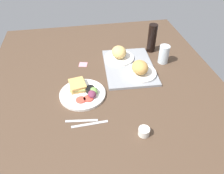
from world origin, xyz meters
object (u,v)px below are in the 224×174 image
(bread_plate_far, at_px, (140,69))
(plate_with_salad, at_px, (83,92))
(sticky_note, at_px, (83,64))
(knife, at_px, (90,124))
(serving_tray, at_px, (129,67))
(drinking_glass, at_px, (164,54))
(bread_plate_near, at_px, (119,54))
(soda_bottle, at_px, (152,38))
(espresso_cup, at_px, (144,132))
(fork, at_px, (82,121))

(bread_plate_far, height_order, plate_with_salad, bread_plate_far)
(sticky_note, bearing_deg, knife, -0.56)
(bread_plate_far, distance_m, plate_with_salad, 0.40)
(serving_tray, distance_m, drinking_glass, 0.26)
(plate_with_salad, xyz_separation_m, drinking_glass, (-0.25, 0.59, 0.05))
(bread_plate_near, relative_size, plate_with_salad, 0.78)
(soda_bottle, bearing_deg, knife, -39.34)
(soda_bottle, bearing_deg, bread_plate_near, -70.76)
(drinking_glass, height_order, espresso_cup, drinking_glass)
(knife, bearing_deg, drinking_glass, 37.88)
(soda_bottle, relative_size, fork, 1.25)
(plate_with_salad, relative_size, drinking_glass, 2.09)
(soda_bottle, bearing_deg, fork, -42.72)
(serving_tray, xyz_separation_m, fork, (0.43, -0.36, -0.01))
(espresso_cup, bearing_deg, serving_tray, 173.88)
(serving_tray, height_order, bread_plate_far, bread_plate_far)
(fork, bearing_deg, soda_bottle, 54.48)
(espresso_cup, bearing_deg, sticky_note, -159.22)
(serving_tray, height_order, knife, serving_tray)
(fork, height_order, sticky_note, fork)
(drinking_glass, bearing_deg, bread_plate_near, -103.65)
(drinking_glass, bearing_deg, bread_plate_far, -57.81)
(bread_plate_far, relative_size, soda_bottle, 1.00)
(serving_tray, relative_size, knife, 2.37)
(serving_tray, xyz_separation_m, sticky_note, (-0.09, -0.31, -0.01))
(serving_tray, distance_m, bread_plate_far, 0.12)
(bread_plate_far, height_order, drinking_glass, drinking_glass)
(fork, bearing_deg, bread_plate_far, 45.90)
(bread_plate_near, bearing_deg, plate_with_salad, -41.28)
(knife, bearing_deg, espresso_cup, -25.41)
(drinking_glass, xyz_separation_m, knife, (0.48, -0.57, -0.06))
(soda_bottle, xyz_separation_m, sticky_note, (0.10, -0.53, -0.11))
(drinking_glass, bearing_deg, soda_bottle, -167.54)
(serving_tray, bearing_deg, sticky_note, -106.94)
(serving_tray, xyz_separation_m, bread_plate_far, (0.10, 0.05, 0.05))
(bread_plate_far, distance_m, sticky_note, 0.41)
(bread_plate_near, height_order, espresso_cup, bread_plate_near)
(serving_tray, xyz_separation_m, soda_bottle, (-0.19, 0.22, 0.10))
(bread_plate_far, xyz_separation_m, soda_bottle, (-0.30, 0.17, 0.05))
(serving_tray, distance_m, bread_plate_near, 0.12)
(plate_with_salad, height_order, knife, plate_with_salad)
(drinking_glass, height_order, fork, drinking_glass)
(knife, bearing_deg, serving_tray, 52.87)
(drinking_glass, distance_m, knife, 0.75)
(drinking_glass, bearing_deg, fork, -53.40)
(drinking_glass, bearing_deg, knife, -49.72)
(espresso_cup, bearing_deg, drinking_glass, 152.01)
(bread_plate_near, distance_m, plate_with_salad, 0.43)
(bread_plate_far, xyz_separation_m, plate_with_salad, (0.12, -0.38, -0.04))
(bread_plate_near, height_order, knife, bread_plate_near)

